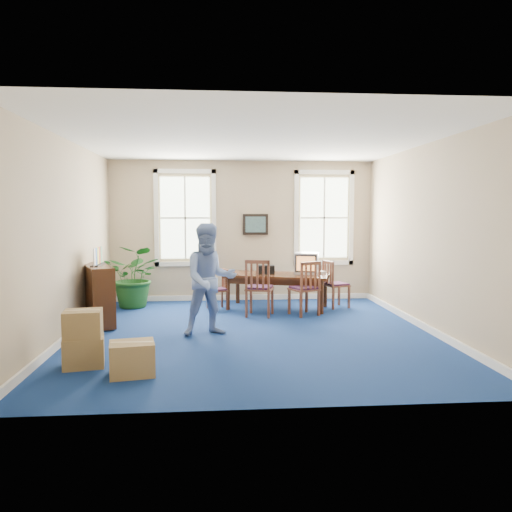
{
  "coord_description": "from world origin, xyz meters",
  "views": [
    {
      "loc": [
        -0.62,
        -8.21,
        2.02
      ],
      "look_at": [
        0.1,
        0.6,
        1.25
      ],
      "focal_mm": 35.0,
      "sensor_mm": 36.0,
      "label": 1
    }
  ],
  "objects": [
    {
      "name": "equipment_bag",
      "position": [
        0.43,
        2.19,
        0.82
      ],
      "size": [
        0.36,
        0.23,
        0.18
      ],
      "primitive_type": "cube",
      "rotation": [
        0.0,
        0.0,
        -0.0
      ],
      "color": "black",
      "rests_on": "conference_table"
    },
    {
      "name": "crt_tv",
      "position": [
        1.31,
        2.19,
        0.95
      ],
      "size": [
        0.61,
        0.64,
        0.44
      ],
      "primitive_type": null,
      "rotation": [
        0.0,
        0.0,
        -0.26
      ],
      "color": "#B7B7BC",
      "rests_on": "conference_table"
    },
    {
      "name": "credenza",
      "position": [
        -2.75,
        0.91,
        0.53
      ],
      "size": [
        0.86,
        1.39,
        1.06
      ],
      "primitive_type": "cube",
      "rotation": [
        0.0,
        0.0,
        0.39
      ],
      "color": "#3F1F0E",
      "rests_on": "ground"
    },
    {
      "name": "brochure_rack",
      "position": [
        -2.73,
        0.91,
        1.23
      ],
      "size": [
        0.32,
        0.79,
        0.34
      ],
      "primitive_type": null,
      "rotation": [
        0.0,
        0.0,
        -0.25
      ],
      "color": "#99999E",
      "rests_on": "credenza"
    },
    {
      "name": "chair_end_left",
      "position": [
        -0.59,
        2.14,
        0.42
      ],
      "size": [
        0.48,
        0.48,
        0.84
      ],
      "primitive_type": null,
      "rotation": [
        0.0,
        0.0,
        -1.25
      ],
      "color": "brown",
      "rests_on": "ground"
    },
    {
      "name": "ceiling",
      "position": [
        0.0,
        0.0,
        3.2
      ],
      "size": [
        6.5,
        6.5,
        0.0
      ],
      "primitive_type": "plane",
      "rotation": [
        3.14,
        0.0,
        0.0
      ],
      "color": "white",
      "rests_on": "ground"
    },
    {
      "name": "baseboard_back",
      "position": [
        0.0,
        3.22,
        0.06
      ],
      "size": [
        6.0,
        0.04,
        0.12
      ],
      "primitive_type": "cube",
      "color": "white",
      "rests_on": "ground"
    },
    {
      "name": "window_left",
      "position": [
        -1.3,
        3.23,
        1.9
      ],
      "size": [
        1.4,
        0.12,
        2.2
      ],
      "primitive_type": null,
      "color": "white",
      "rests_on": "ground"
    },
    {
      "name": "wall_back",
      "position": [
        0.0,
        3.25,
        1.6
      ],
      "size": [
        6.5,
        0.0,
        6.5
      ],
      "primitive_type": "plane",
      "rotation": [
        1.57,
        0.0,
        0.0
      ],
      "color": "tan",
      "rests_on": "ground"
    },
    {
      "name": "wall_left",
      "position": [
        -3.0,
        0.0,
        1.6
      ],
      "size": [
        0.0,
        6.5,
        6.5
      ],
      "primitive_type": "plane",
      "rotation": [
        1.57,
        0.0,
        1.57
      ],
      "color": "tan",
      "rests_on": "ground"
    },
    {
      "name": "chair_end_right",
      "position": [
        1.94,
        2.14,
        0.5
      ],
      "size": [
        0.57,
        0.57,
        1.01
      ],
      "primitive_type": null,
      "rotation": [
        0.0,
        0.0,
        1.89
      ],
      "color": "brown",
      "rests_on": "ground"
    },
    {
      "name": "window_right",
      "position": [
        1.9,
        3.23,
        1.9
      ],
      "size": [
        1.4,
        0.12,
        2.2
      ],
      "primitive_type": null,
      "color": "white",
      "rests_on": "ground"
    },
    {
      "name": "man",
      "position": [
        -0.72,
        -0.05,
        0.92
      ],
      "size": [
        1.04,
        0.88,
        1.85
      ],
      "primitive_type": "imported",
      "rotation": [
        0.0,
        0.0,
        0.22
      ],
      "color": "#7490C7",
      "rests_on": "ground"
    },
    {
      "name": "wall_front",
      "position": [
        0.0,
        -3.25,
        1.6
      ],
      "size": [
        6.5,
        0.0,
        6.5
      ],
      "primitive_type": "plane",
      "rotation": [
        -1.57,
        0.0,
        0.0
      ],
      "color": "tan",
      "rests_on": "ground"
    },
    {
      "name": "floor",
      "position": [
        0.0,
        0.0,
        0.0
      ],
      "size": [
        6.5,
        6.5,
        0.0
      ],
      "primitive_type": "plane",
      "color": "navy",
      "rests_on": "ground"
    },
    {
      "name": "wall_right",
      "position": [
        3.0,
        0.0,
        1.6
      ],
      "size": [
        0.0,
        6.5,
        6.5
      ],
      "primitive_type": "plane",
      "rotation": [
        1.57,
        0.0,
        -1.57
      ],
      "color": "tan",
      "rests_on": "ground"
    },
    {
      "name": "baseboard_right",
      "position": [
        2.97,
        0.0,
        0.06
      ],
      "size": [
        0.04,
        6.5,
        0.12
      ],
      "primitive_type": "cube",
      "color": "white",
      "rests_on": "ground"
    },
    {
      "name": "chair_near_left",
      "position": [
        0.24,
        1.41,
        0.56
      ],
      "size": [
        0.62,
        0.62,
        1.12
      ],
      "primitive_type": null,
      "rotation": [
        0.0,
        0.0,
        2.86
      ],
      "color": "brown",
      "rests_on": "ground"
    },
    {
      "name": "game_console",
      "position": [
        1.6,
        2.14,
        0.76
      ],
      "size": [
        0.2,
        0.24,
        0.06
      ],
      "primitive_type": "cube",
      "rotation": [
        0.0,
        0.0,
        0.1
      ],
      "color": "white",
      "rests_on": "conference_table"
    },
    {
      "name": "potted_plant",
      "position": [
        -2.33,
        2.51,
        0.66
      ],
      "size": [
        1.42,
        1.31,
        1.33
      ],
      "primitive_type": "imported",
      "rotation": [
        0.0,
        0.0,
        -0.26
      ],
      "color": "#184918",
      "rests_on": "ground"
    },
    {
      "name": "conference_table",
      "position": [
        0.68,
        2.14,
        0.37
      ],
      "size": [
        2.34,
        1.59,
        0.73
      ],
      "primitive_type": null,
      "rotation": [
        0.0,
        0.0,
        -0.31
      ],
      "color": "#3F1F0E",
      "rests_on": "ground"
    },
    {
      "name": "chair_near_right",
      "position": [
        1.12,
        1.41,
        0.54
      ],
      "size": [
        0.64,
        0.64,
        1.08
      ],
      "primitive_type": null,
      "rotation": [
        0.0,
        0.0,
        3.56
      ],
      "color": "brown",
      "rests_on": "ground"
    },
    {
      "name": "cardboard_boxes",
      "position": [
        -2.16,
        -1.54,
        0.39
      ],
      "size": [
        1.64,
        1.64,
        0.79
      ],
      "primitive_type": null,
      "rotation": [
        0.0,
        0.0,
        0.21
      ],
      "color": "#9A7B4A",
      "rests_on": "ground"
    },
    {
      "name": "baseboard_left",
      "position": [
        -2.97,
        0.0,
        0.06
      ],
      "size": [
        0.04,
        6.5,
        0.12
      ],
      "primitive_type": "cube",
      "color": "white",
      "rests_on": "ground"
    },
    {
      "name": "wall_picture",
      "position": [
        0.3,
        3.2,
        1.75
      ],
      "size": [
        0.58,
        0.06,
        0.48
      ],
      "primitive_type": null,
      "color": "black",
      "rests_on": "ground"
    }
  ]
}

